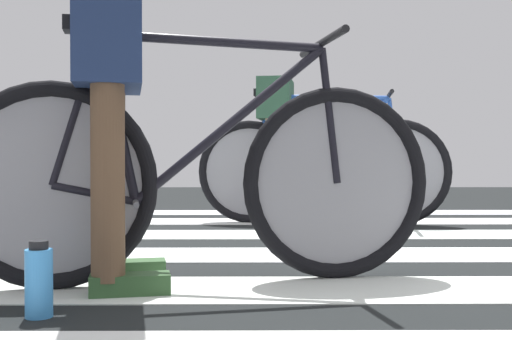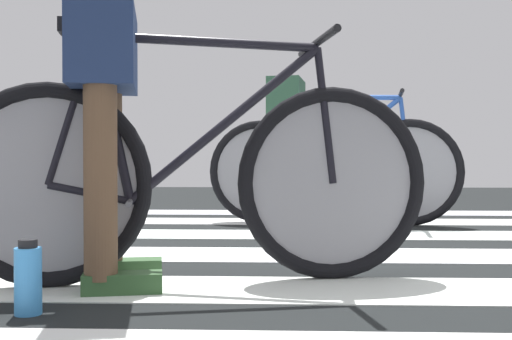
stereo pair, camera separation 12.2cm
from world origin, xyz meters
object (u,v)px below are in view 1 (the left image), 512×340
(cyclist_1_of_2, at_px, (110,107))
(water_bottle, at_px, (39,281))
(bicycle_1_of_2, at_px, (200,176))
(cyclist_2_of_2, at_px, (276,130))
(bicycle_2_of_2, at_px, (321,168))

(cyclist_1_of_2, bearing_deg, water_bottle, -116.56)
(bicycle_1_of_2, bearing_deg, cyclist_1_of_2, 180.00)
(cyclist_2_of_2, relative_size, water_bottle, 4.60)
(bicycle_2_of_2, bearing_deg, cyclist_2_of_2, -180.00)
(bicycle_1_of_2, xyz_separation_m, cyclist_2_of_2, (0.36, 2.09, 0.26))
(bicycle_1_of_2, height_order, cyclist_1_of_2, cyclist_1_of_2)
(bicycle_1_of_2, xyz_separation_m, cyclist_1_of_2, (-0.30, -0.06, 0.24))
(bicycle_1_of_2, distance_m, water_bottle, 0.69)
(bicycle_2_of_2, bearing_deg, water_bottle, -104.83)
(bicycle_2_of_2, xyz_separation_m, cyclist_2_of_2, (-0.31, 0.05, 0.26))
(bicycle_2_of_2, distance_m, water_bottle, 2.75)
(bicycle_1_of_2, bearing_deg, cyclist_2_of_2, 69.21)
(bicycle_2_of_2, distance_m, cyclist_2_of_2, 0.41)
(bicycle_1_of_2, xyz_separation_m, water_bottle, (-0.42, -0.47, -0.28))
(bicycle_2_of_2, xyz_separation_m, water_bottle, (-1.08, -2.51, -0.28))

